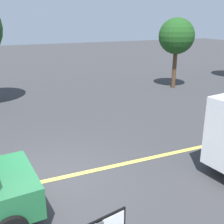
{
  "coord_description": "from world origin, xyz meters",
  "views": [
    {
      "loc": [
        -1.0,
        -6.53,
        4.08
      ],
      "look_at": [
        2.08,
        0.52,
        1.47
      ],
      "focal_mm": 44.93,
      "sensor_mm": 36.0,
      "label": 1
    }
  ],
  "objects": [
    {
      "name": "ground_plane",
      "position": [
        0.0,
        0.0,
        0.0
      ],
      "size": [
        80.0,
        80.0,
        0.0
      ],
      "primitive_type": "plane",
      "color": "#38383A"
    },
    {
      "name": "tree_left_verge",
      "position": [
        9.1,
        7.28,
        3.02
      ],
      "size": [
        2.06,
        2.06,
        4.08
      ],
      "color": "#513823",
      "rests_on": "ground_plane"
    },
    {
      "name": "lane_marking_centre",
      "position": [
        3.0,
        0.0,
        0.01
      ],
      "size": [
        28.0,
        0.16,
        0.01
      ],
      "primitive_type": "cube",
      "color": "#E0D14C"
    }
  ]
}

